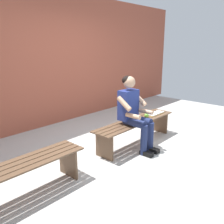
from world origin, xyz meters
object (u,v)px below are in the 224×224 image
(bench_near, at_px, (136,126))
(person_seated, at_px, (134,110))
(bench_far, at_px, (13,175))
(book_open, at_px, (156,113))
(apple, at_px, (147,116))

(bench_near, relative_size, person_seated, 1.50)
(bench_far, distance_m, book_open, 2.86)
(bench_far, bearing_deg, book_open, 179.33)
(bench_near, relative_size, apple, 21.95)
(bench_near, relative_size, book_open, 4.50)
(person_seated, xyz_separation_m, book_open, (-0.79, -0.07, -0.23))
(apple, bearing_deg, bench_far, -1.07)
(person_seated, distance_m, book_open, 0.82)
(bench_near, relative_size, bench_far, 1.05)
(bench_near, distance_m, bench_far, 2.27)
(bench_far, bearing_deg, bench_near, 180.00)
(bench_far, bearing_deg, person_seated, 177.27)
(book_open, bearing_deg, apple, 2.48)
(bench_near, bearing_deg, book_open, 176.75)
(bench_far, relative_size, book_open, 4.28)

